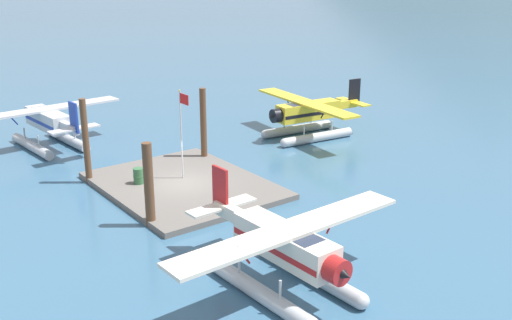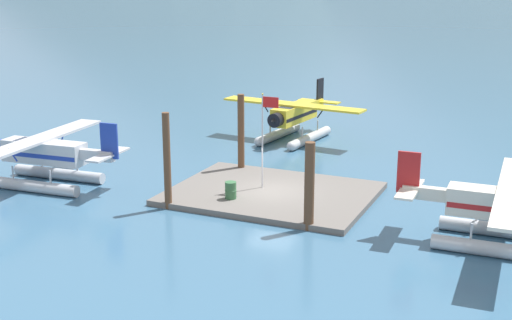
{
  "view_description": "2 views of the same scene",
  "coord_description": "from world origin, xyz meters",
  "views": [
    {
      "loc": [
        27.38,
        -15.55,
        11.98
      ],
      "look_at": [
        1.68,
        3.79,
        1.33
      ],
      "focal_mm": 41.97,
      "sensor_mm": 36.0,
      "label": 1
    },
    {
      "loc": [
        13.49,
        -32.37,
        11.49
      ],
      "look_at": [
        -1.68,
        1.71,
        1.38
      ],
      "focal_mm": 48.93,
      "sensor_mm": 36.0,
      "label": 2
    }
  ],
  "objects": [
    {
      "name": "ground_plane",
      "position": [
        0.0,
        0.0,
        0.0
      ],
      "size": [
        1200.0,
        1200.0,
        0.0
      ],
      "primitive_type": "plane",
      "color": "#38607F"
    },
    {
      "name": "dock_platform",
      "position": [
        0.0,
        0.0,
        0.15
      ],
      "size": [
        10.4,
        8.07,
        0.3
      ],
      "primitive_type": "cube",
      "color": "#66605B",
      "rests_on": "ground"
    },
    {
      "name": "piling_near_left",
      "position": [
        -4.0,
        -3.88,
        2.45
      ],
      "size": [
        0.36,
        0.36,
        4.89
      ],
      "primitive_type": "cylinder",
      "color": "brown",
      "rests_on": "ground"
    },
    {
      "name": "piling_near_right",
      "position": [
        3.43,
        -3.82,
        2.07
      ],
      "size": [
        0.46,
        0.46,
        4.14
      ],
      "primitive_type": "cylinder",
      "color": "brown",
      "rests_on": "ground"
    },
    {
      "name": "piling_far_left",
      "position": [
        -3.45,
        3.54,
        2.33
      ],
      "size": [
        0.4,
        0.4,
        4.66
      ],
      "primitive_type": "cylinder",
      "color": "brown",
      "rests_on": "ground"
    },
    {
      "name": "flagpole",
      "position": [
        -0.58,
        0.39,
        3.53
      ],
      "size": [
        0.95,
        0.1,
        5.11
      ],
      "color": "silver",
      "rests_on": "dock_platform"
    },
    {
      "name": "fuel_drum",
      "position": [
        -1.43,
        -2.02,
        0.74
      ],
      "size": [
        0.62,
        0.62,
        0.88
      ],
      "color": "#33663D",
      "rests_on": "dock_platform"
    },
    {
      "name": "seaplane_yellow_bow_left",
      "position": [
        -3.48,
        12.29,
        1.58
      ],
      "size": [
        10.49,
        7.95,
        3.84
      ],
      "color": "#B7BABF",
      "rests_on": "ground"
    },
    {
      "name": "seaplane_cream_stbd_aft",
      "position": [
        11.81,
        -2.45,
        1.58
      ],
      "size": [
        7.98,
        10.44,
        3.84
      ],
      "color": "#B7BABF",
      "rests_on": "ground"
    },
    {
      "name": "seaplane_silver_port_aft",
      "position": [
        -12.21,
        -3.31,
        1.58
      ],
      "size": [
        7.97,
        10.47,
        3.84
      ],
      "color": "#B7BABF",
      "rests_on": "ground"
    }
  ]
}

